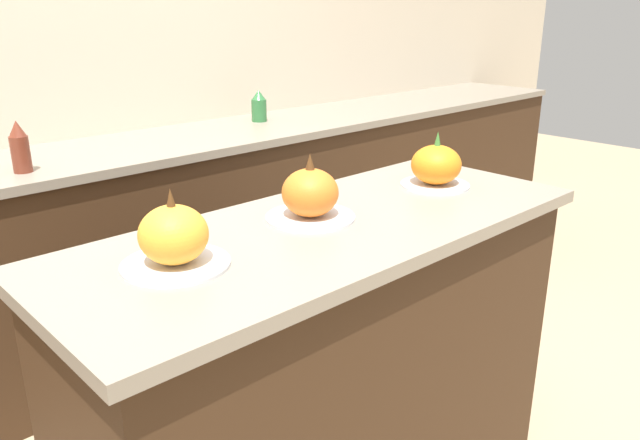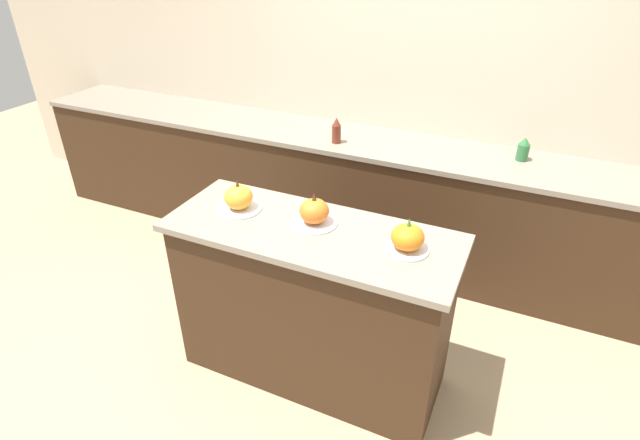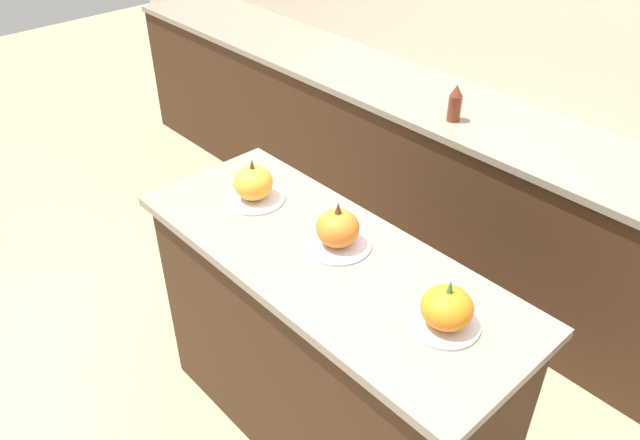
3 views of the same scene
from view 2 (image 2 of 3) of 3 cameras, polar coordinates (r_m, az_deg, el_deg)
name	(u,v)px [view 2 (image 2 of 3)]	position (r m, az deg, el deg)	size (l,w,h in m)	color
ground_plane	(313,369)	(3.06, -0.84, -16.64)	(12.00, 12.00, 0.00)	tan
wall_back	(409,87)	(3.75, 10.12, 14.71)	(8.00, 0.06, 2.50)	beige
kitchen_island	(312,305)	(2.72, -0.91, -9.72)	(1.48, 0.58, 0.96)	#382314
back_counter	(387,203)	(3.74, 7.67, 1.94)	(6.00, 0.60, 0.94)	#382314
pumpkin_cake_left	(239,199)	(2.63, -9.28, 2.42)	(0.23, 0.23, 0.17)	silver
pumpkin_cake_center	(314,213)	(2.47, -0.66, 0.86)	(0.23, 0.23, 0.17)	silver
pumpkin_cake_right	(407,238)	(2.30, 9.97, -2.09)	(0.21, 0.21, 0.17)	silver
bottle_tall	(336,131)	(3.51, 1.89, 10.16)	(0.06, 0.06, 0.18)	maroon
bottle_short	(523,149)	(3.48, 22.22, 7.49)	(0.08, 0.08, 0.15)	#2D6B38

